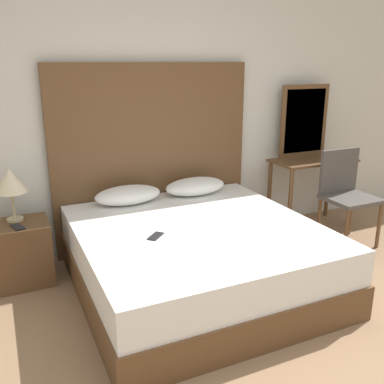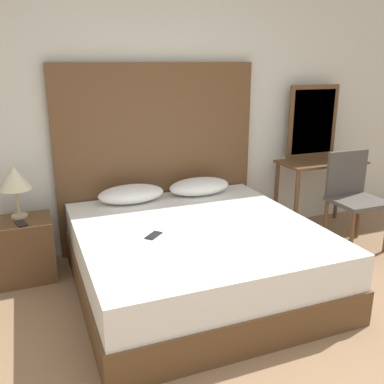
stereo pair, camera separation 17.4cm
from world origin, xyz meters
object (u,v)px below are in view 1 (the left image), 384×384
at_px(bed, 197,257).
at_px(phone_on_bed, 156,236).
at_px(nightstand, 22,253).
at_px(table_lamp, 10,182).
at_px(chair, 345,190).
at_px(phone_on_nightstand, 18,227).
at_px(vanity_desk, 312,173).

distance_m(bed, phone_on_bed, 0.47).
xyz_separation_m(nightstand, table_lamp, (-0.02, 0.08, 0.59)).
xyz_separation_m(phone_on_bed, nightstand, (-0.90, 0.75, -0.28)).
bearing_deg(table_lamp, chair, -9.92).
bearing_deg(nightstand, table_lamp, 102.86).
height_order(nightstand, table_lamp, table_lamp).
bearing_deg(chair, table_lamp, 170.08).
height_order(nightstand, chair, chair).
xyz_separation_m(table_lamp, phone_on_nightstand, (0.01, -0.18, -0.32)).
height_order(table_lamp, phone_on_nightstand, table_lamp).
distance_m(nightstand, phone_on_nightstand, 0.29).
height_order(phone_on_bed, chair, chair).
bearing_deg(vanity_desk, phone_on_nightstand, -177.53).
xyz_separation_m(phone_on_bed, phone_on_nightstand, (-0.91, 0.65, -0.01)).
bearing_deg(table_lamp, vanity_desk, -0.99).
bearing_deg(nightstand, phone_on_nightstand, -96.12).
distance_m(bed, table_lamp, 1.61).
bearing_deg(phone_on_nightstand, vanity_desk, 2.47).
height_order(bed, table_lamp, table_lamp).
height_order(vanity_desk, chair, chair).
xyz_separation_m(bed, table_lamp, (-1.29, 0.76, 0.59)).
distance_m(bed, vanity_desk, 1.89).
relative_size(bed, chair, 2.03).
bearing_deg(phone_on_nightstand, bed, -24.15).
xyz_separation_m(table_lamp, chair, (3.04, -0.53, -0.30)).
height_order(bed, nightstand, bed).
distance_m(table_lamp, vanity_desk, 3.02).
xyz_separation_m(nightstand, vanity_desk, (2.99, 0.03, 0.35)).
bearing_deg(chair, phone_on_nightstand, 173.42).
xyz_separation_m(table_lamp, vanity_desk, (3.01, -0.05, -0.24)).
height_order(table_lamp, chair, table_lamp).
height_order(table_lamp, vanity_desk, table_lamp).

